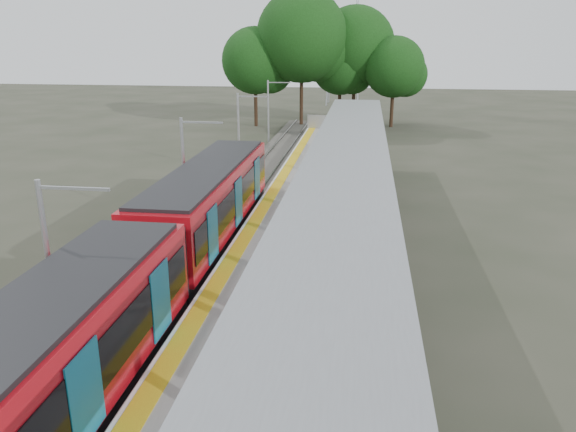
# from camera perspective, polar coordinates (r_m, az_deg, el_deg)

# --- Properties ---
(trackbed) EXTENTS (3.00, 70.00, 0.24)m
(trackbed) POSITION_cam_1_polar(r_m,az_deg,el_deg) (28.60, -6.18, -0.43)
(trackbed) COLOR #59544C
(trackbed) RESTS_ON ground
(platform) EXTENTS (6.00, 50.00, 1.00)m
(platform) POSITION_cam_1_polar(r_m,az_deg,el_deg) (27.77, 2.85, -0.08)
(platform) COLOR gray
(platform) RESTS_ON ground
(tactile_strip) EXTENTS (0.60, 50.00, 0.02)m
(tactile_strip) POSITION_cam_1_polar(r_m,az_deg,el_deg) (27.94, -2.36, 1.14)
(tactile_strip) COLOR yellow
(tactile_strip) RESTS_ON platform
(end_fence) EXTENTS (6.00, 0.10, 1.20)m
(end_fence) POSITION_cam_1_polar(r_m,az_deg,el_deg) (51.87, 5.34, 9.49)
(end_fence) COLOR #9EA0A5
(end_fence) RESTS_ON platform
(train) EXTENTS (2.74, 27.60, 3.62)m
(train) POSITION_cam_1_polar(r_m,az_deg,el_deg) (18.73, -13.86, -4.55)
(train) COLOR black
(train) RESTS_ON ground
(canopy) EXTENTS (3.27, 38.00, 3.66)m
(canopy) POSITION_cam_1_polar(r_m,az_deg,el_deg) (23.04, 6.14, 5.64)
(canopy) COLOR #9EA0A5
(canopy) RESTS_ON platform
(tree_cluster) EXTENTS (20.54, 11.76, 13.60)m
(tree_cluster) POSITION_cam_1_polar(r_m,az_deg,el_deg) (59.98, 3.69, 16.56)
(tree_cluster) COLOR #382316
(tree_cluster) RESTS_ON ground
(catenary_masts) EXTENTS (2.08, 48.16, 5.40)m
(catenary_masts) POSITION_cam_1_polar(r_m,az_deg,el_deg) (27.39, -10.37, 4.63)
(catenary_masts) COLOR #9EA0A5
(catenary_masts) RESTS_ON ground
(bench_near) EXTENTS (0.70, 1.46, 0.96)m
(bench_near) POSITION_cam_1_polar(r_m,az_deg,el_deg) (12.60, 6.60, -18.86)
(bench_near) COLOR #0E174A
(bench_near) RESTS_ON platform
(bench_mid) EXTENTS (0.64, 1.44, 0.95)m
(bench_mid) POSITION_cam_1_polar(r_m,az_deg,el_deg) (17.05, 8.45, -8.54)
(bench_mid) COLOR #0E174A
(bench_mid) RESTS_ON platform
(bench_far) EXTENTS (0.79, 1.42, 0.93)m
(bench_far) POSITION_cam_1_polar(r_m,az_deg,el_deg) (29.26, 8.33, 2.71)
(bench_far) COLOR #0E174A
(bench_far) RESTS_ON platform
(info_pillar_near) EXTENTS (0.43, 0.43, 1.92)m
(info_pillar_near) POSITION_cam_1_polar(r_m,az_deg,el_deg) (15.86, 0.96, -9.09)
(info_pillar_near) COLOR beige
(info_pillar_near) RESTS_ON platform
(info_pillar_far) EXTENTS (0.44, 0.44, 1.94)m
(info_pillar_far) POSITION_cam_1_polar(r_m,az_deg,el_deg) (33.01, 6.81, 5.11)
(info_pillar_far) COLOR beige
(info_pillar_far) RESTS_ON platform
(litter_bin) EXTENTS (0.45, 0.45, 0.82)m
(litter_bin) POSITION_cam_1_polar(r_m,az_deg,el_deg) (24.41, 5.09, -0.42)
(litter_bin) COLOR #9EA0A5
(litter_bin) RESTS_ON platform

